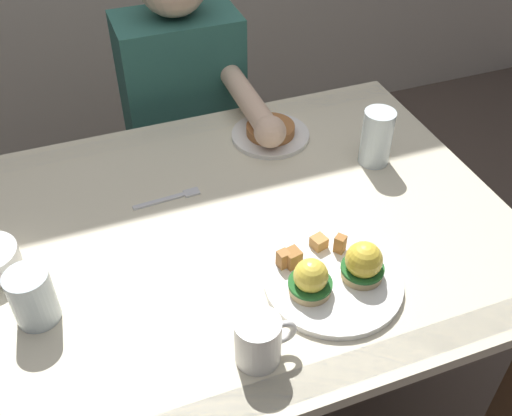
{
  "coord_description": "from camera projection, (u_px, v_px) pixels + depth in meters",
  "views": [
    {
      "loc": [
        -0.28,
        -0.89,
        1.61
      ],
      "look_at": [
        0.05,
        0.0,
        0.78
      ],
      "focal_mm": 41.61,
      "sensor_mm": 36.0,
      "label": 1
    }
  ],
  "objects": [
    {
      "name": "ground_plane",
      "position": [
        240.0,
        408.0,
        1.76
      ],
      "size": [
        6.0,
        6.0,
        0.0
      ],
      "primitive_type": "plane",
      "color": "brown"
    },
    {
      "name": "coffee_mug",
      "position": [
        259.0,
        339.0,
        0.99
      ],
      "size": [
        0.11,
        0.08,
        0.09
      ],
      "color": "white",
      "rests_on": "dining_table"
    },
    {
      "name": "water_glass_far",
      "position": [
        33.0,
        299.0,
        1.06
      ],
      "size": [
        0.08,
        0.08,
        0.11
      ],
      "color": "silver",
      "rests_on": "dining_table"
    },
    {
      "name": "diner_person",
      "position": [
        188.0,
        116.0,
        1.77
      ],
      "size": [
        0.34,
        0.54,
        1.14
      ],
      "color": "#33333D",
      "rests_on": "ground_plane"
    },
    {
      "name": "side_plate",
      "position": [
        270.0,
        133.0,
        1.52
      ],
      "size": [
        0.2,
        0.2,
        0.04
      ],
      "color": "white",
      "rests_on": "dining_table"
    },
    {
      "name": "eggs_benedict_plate",
      "position": [
        335.0,
        275.0,
        1.13
      ],
      "size": [
        0.27,
        0.27,
        0.09
      ],
      "color": "white",
      "rests_on": "dining_table"
    },
    {
      "name": "dining_table",
      "position": [
        235.0,
        262.0,
        1.34
      ],
      "size": [
        1.2,
        0.9,
        0.74
      ],
      "color": "beige",
      "rests_on": "ground_plane"
    },
    {
      "name": "water_glass_near",
      "position": [
        376.0,
        141.0,
        1.41
      ],
      "size": [
        0.07,
        0.07,
        0.14
      ],
      "color": "silver",
      "rests_on": "dining_table"
    },
    {
      "name": "fork",
      "position": [
        171.0,
        198.0,
        1.34
      ],
      "size": [
        0.16,
        0.03,
        0.0
      ],
      "color": "silver",
      "rests_on": "dining_table"
    }
  ]
}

